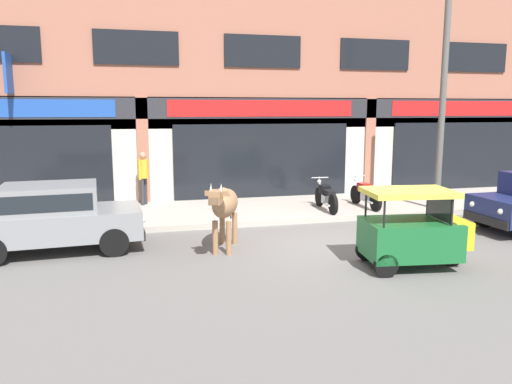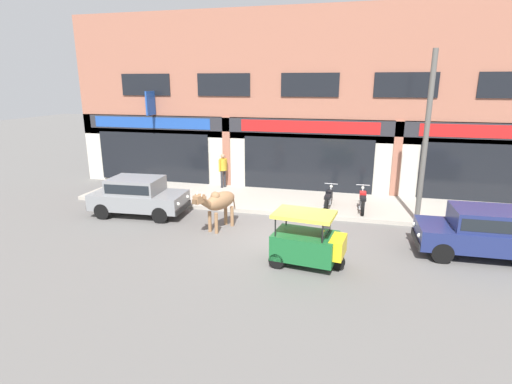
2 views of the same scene
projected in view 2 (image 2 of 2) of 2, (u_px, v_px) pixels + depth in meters
ground_plane at (284, 238)px, 13.08m from camera, size 90.00×90.00×0.00m
sidewalk at (301, 202)px, 16.78m from camera, size 19.00×3.56×0.15m
shop_building at (310, 109)px, 17.69m from camera, size 23.00×1.40×8.07m
cow at (219, 202)px, 13.60m from camera, size 1.05×2.06×1.61m
car_0 at (483, 230)px, 11.51m from camera, size 3.65×1.69×1.46m
car_1 at (138, 194)px, 15.20m from camera, size 3.69×1.81×1.46m
auto_rickshaw at (308, 243)px, 11.01m from camera, size 2.06×1.37×1.52m
motorcycle_0 at (328, 199)px, 15.59m from camera, size 0.52×1.81×0.88m
motorcycle_1 at (363, 201)px, 15.38m from camera, size 0.52×1.81×0.88m
pedestrian at (223, 167)px, 18.60m from camera, size 0.32×0.44×1.60m
utility_pole at (426, 139)px, 13.56m from camera, size 0.18×0.18×5.85m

